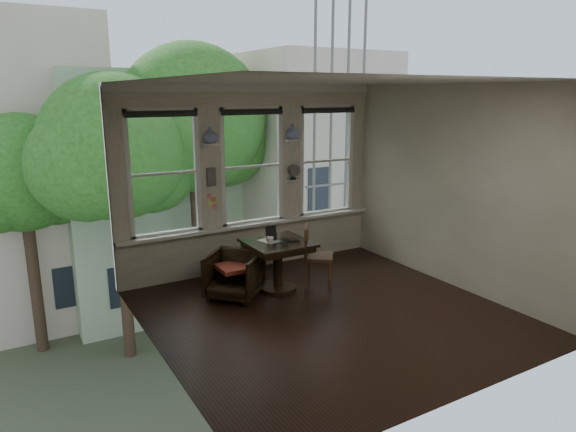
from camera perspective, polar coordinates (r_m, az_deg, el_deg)
ground at (r=6.97m, az=4.48°, el=-10.79°), size 4.50×4.50×0.00m
ceiling at (r=6.35m, az=4.99°, el=14.70°), size 4.50×4.50×0.00m
wall_back at (r=8.40m, az=-4.10°, el=4.16°), size 4.50×0.00×4.50m
wall_front at (r=4.89m, az=20.00°, el=-3.56°), size 4.50×0.00×4.50m
wall_left at (r=5.55m, az=-14.71°, el=-1.16°), size 0.00×4.50×4.50m
wall_right at (r=7.98m, az=18.11°, el=3.02°), size 0.00×4.50×4.50m
window_left at (r=7.85m, az=-13.69°, el=4.62°), size 1.10×0.12×1.90m
window_center at (r=8.37m, az=-4.13°, el=5.51°), size 1.10×0.12×1.90m
window_right at (r=9.10m, az=4.14°, el=6.16°), size 1.10×0.12×1.90m
shelf_left at (r=7.94m, az=-8.59°, el=7.87°), size 0.26×0.16×0.03m
shelf_right at (r=8.58m, az=0.52°, el=8.43°), size 0.26×0.16×0.03m
intercom at (r=8.04m, az=-8.55°, el=4.34°), size 0.14×0.06×0.28m
sticky_notes at (r=8.10m, az=-8.47°, el=1.90°), size 0.16×0.01×0.24m
desk_fan at (r=8.64m, az=0.58°, el=4.65°), size 0.20×0.20×0.24m
vase_left at (r=7.93m, az=-8.63°, el=8.87°), size 0.24×0.24×0.25m
vase_right at (r=8.57m, az=0.52°, el=9.36°), size 0.24×0.24×0.25m
table at (r=7.62m, az=-1.14°, el=-5.55°), size 0.90×0.90×0.75m
armchair_left at (r=7.40m, az=-5.99°, el=-6.57°), size 1.02×1.02×0.66m
cushion_red at (r=7.36m, az=-6.01°, el=-5.70°), size 0.45×0.45×0.06m
side_chair_right at (r=7.79m, az=3.44°, el=-4.47°), size 0.59×0.59×0.92m
laptop at (r=7.50m, az=0.17°, el=-2.76°), size 0.35×0.31×0.02m
mug at (r=7.37m, az=-2.00°, el=-2.73°), size 0.12×0.12×0.10m
drinking_glass at (r=7.32m, az=-0.40°, el=-2.87°), size 0.15×0.15×0.09m
tablet at (r=7.53m, az=-1.88°, el=-1.92°), size 0.17×0.09×0.22m
papers at (r=7.53m, az=-2.11°, el=-2.77°), size 0.28×0.34×0.00m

